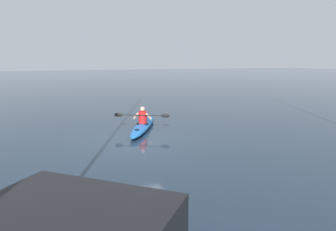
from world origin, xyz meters
name	(u,v)px	position (x,y,z in m)	size (l,w,h in m)	color
ground_plane	(138,140)	(0.00, 0.00, 0.00)	(160.00, 160.00, 0.00)	#1E2D3D
kayak	(143,126)	(-0.71, -1.77, 0.16)	(2.59, 4.39, 0.31)	#1959A5
kayaker	(143,116)	(-0.64, -1.63, 0.62)	(2.23, 1.13, 0.73)	red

